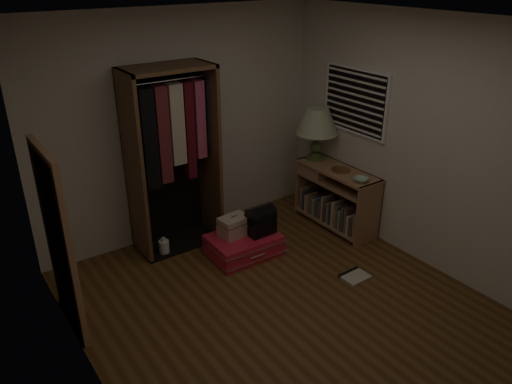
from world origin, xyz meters
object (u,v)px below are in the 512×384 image
Objects in this scene: open_wardrobe at (173,144)px; train_case at (234,226)px; black_bag at (261,220)px; white_jug at (164,247)px; pink_suitcase at (244,245)px; table_lamp at (317,122)px; floor_mirror at (59,242)px; console_bookshelf at (334,195)px.

open_wardrobe is 1.12m from train_case.
open_wardrobe is 6.16× the size of black_bag.
black_bag is 1.63× the size of white_jug.
pink_suitcase is 0.90m from white_jug.
black_bag is at bearing -49.97° from open_wardrobe.
white_jug is at bearing 146.06° from pink_suitcase.
open_wardrobe is 2.58× the size of pink_suitcase.
floor_mirror is at bearing -172.66° from table_lamp.
console_bookshelf is 2.07m from open_wardrobe.
white_jug is (-0.28, -0.17, -1.12)m from open_wardrobe.
console_bookshelf is 3.27m from floor_mirror.
white_jug is (1.20, 0.60, -0.76)m from floor_mirror.
pink_suitcase reaches higher than white_jug.
train_case is at bearing -169.29° from table_lamp.
floor_mirror is 2.16m from black_bag.
pink_suitcase is 1.76m from table_lamp.
console_bookshelf reaches higher than train_case.
open_wardrobe is (-1.76, 0.72, 0.82)m from console_bookshelf.
pink_suitcase is 1.22× the size of table_lamp.
floor_mirror is 3.29m from table_lamp.
floor_mirror reaches higher than pink_suitcase.
train_case is at bearing 175.52° from console_bookshelf.
table_lamp is (3.24, 0.42, 0.38)m from floor_mirror.
black_bag is at bearing -32.73° from white_jug.
floor_mirror is 2.60× the size of table_lamp.
black_bag is at bearing -34.57° from train_case.
table_lamp is at bearing 7.34° from floor_mirror.
table_lamp is (0.00, 0.37, 0.84)m from console_bookshelf.
white_jug is (-2.04, 0.55, -0.31)m from console_bookshelf.
console_bookshelf is at bearing -10.54° from train_case.
white_jug is at bearing 146.73° from black_bag.
white_jug is (-2.05, 0.18, -1.14)m from table_lamp.
white_jug is at bearing 164.81° from console_bookshelf.
open_wardrobe reaches higher than table_lamp.
black_bag is (0.19, -0.07, 0.29)m from pink_suitcase.
pink_suitcase is 0.25m from train_case.
console_bookshelf is 1.41× the size of pink_suitcase.
floor_mirror is 2.06m from pink_suitcase.
open_wardrobe reaches higher than train_case.
train_case is 1.72× the size of white_jug.
floor_mirror is at bearing -179.20° from console_bookshelf.
console_bookshelf is at bearing 0.33° from pink_suitcase.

